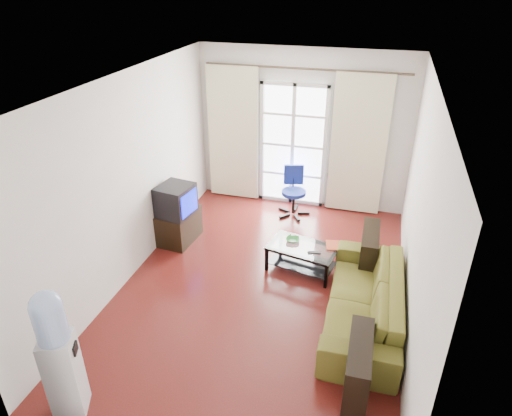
% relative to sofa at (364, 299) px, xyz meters
% --- Properties ---
extents(floor, '(5.20, 5.20, 0.00)m').
position_rel_sofa_xyz_m(floor, '(-1.34, 0.30, -0.31)').
color(floor, maroon).
rests_on(floor, ground).
extents(ceiling, '(5.20, 5.20, 0.00)m').
position_rel_sofa_xyz_m(ceiling, '(-1.34, 0.30, 2.39)').
color(ceiling, white).
rests_on(ceiling, wall_back).
extents(wall_back, '(3.60, 0.02, 2.70)m').
position_rel_sofa_xyz_m(wall_back, '(-1.34, 2.90, 1.04)').
color(wall_back, white).
rests_on(wall_back, floor).
extents(wall_front, '(3.60, 0.02, 2.70)m').
position_rel_sofa_xyz_m(wall_front, '(-1.34, -2.30, 1.04)').
color(wall_front, white).
rests_on(wall_front, floor).
extents(wall_left, '(0.02, 5.20, 2.70)m').
position_rel_sofa_xyz_m(wall_left, '(-3.14, 0.30, 1.04)').
color(wall_left, white).
rests_on(wall_left, floor).
extents(wall_right, '(0.02, 5.20, 2.70)m').
position_rel_sofa_xyz_m(wall_right, '(0.46, 0.30, 1.04)').
color(wall_right, white).
rests_on(wall_right, floor).
extents(french_door, '(1.16, 0.06, 2.15)m').
position_rel_sofa_xyz_m(french_door, '(-1.49, 2.85, 0.76)').
color(french_door, white).
rests_on(french_door, wall_back).
extents(curtain_rod, '(3.30, 0.04, 0.04)m').
position_rel_sofa_xyz_m(curtain_rod, '(-1.34, 2.80, 2.07)').
color(curtain_rod, '#4C3F2D').
rests_on(curtain_rod, wall_back).
extents(curtain_left, '(0.90, 0.07, 2.35)m').
position_rel_sofa_xyz_m(curtain_left, '(-2.54, 2.78, 0.89)').
color(curtain_left, beige).
rests_on(curtain_left, curtain_rod).
extents(curtain_right, '(0.90, 0.07, 2.35)m').
position_rel_sofa_xyz_m(curtain_right, '(-0.39, 2.78, 0.89)').
color(curtain_right, beige).
rests_on(curtain_right, curtain_rod).
extents(radiator, '(0.64, 0.12, 0.64)m').
position_rel_sofa_xyz_m(radiator, '(-0.54, 2.80, 0.02)').
color(radiator, '#9F9FA2').
rests_on(radiator, floor).
extents(sofa, '(2.16, 0.89, 0.62)m').
position_rel_sofa_xyz_m(sofa, '(0.00, 0.00, 0.00)').
color(sofa, brown).
rests_on(sofa, floor).
extents(coffee_table, '(1.02, 0.71, 0.38)m').
position_rel_sofa_xyz_m(coffee_table, '(-0.90, 0.82, -0.07)').
color(coffee_table, silver).
rests_on(coffee_table, floor).
extents(bowl, '(0.23, 0.23, 0.05)m').
position_rel_sofa_xyz_m(bowl, '(-1.06, 0.92, 0.09)').
color(bowl, green).
rests_on(bowl, coffee_table).
extents(book, '(0.28, 0.32, 0.02)m').
position_rel_sofa_xyz_m(book, '(-0.59, 0.93, 0.08)').
color(book, maroon).
rests_on(book, coffee_table).
extents(remote, '(0.18, 0.07, 0.02)m').
position_rel_sofa_xyz_m(remote, '(-0.72, 0.71, 0.08)').
color(remote, black).
rests_on(remote, coffee_table).
extents(tv_stand, '(0.51, 0.72, 0.50)m').
position_rel_sofa_xyz_m(tv_stand, '(-2.88, 1.09, -0.06)').
color(tv_stand, black).
rests_on(tv_stand, floor).
extents(crt_tv, '(0.57, 0.57, 0.46)m').
position_rel_sofa_xyz_m(crt_tv, '(-2.88, 1.01, 0.42)').
color(crt_tv, black).
rests_on(crt_tv, tv_stand).
extents(task_chair, '(0.71, 0.71, 0.85)m').
position_rel_sofa_xyz_m(task_chair, '(-1.35, 2.41, -0.06)').
color(task_chair, black).
rests_on(task_chair, floor).
extents(water_cooler, '(0.38, 0.38, 1.41)m').
position_rel_sofa_xyz_m(water_cooler, '(-2.60, -2.05, 0.42)').
color(water_cooler, silver).
rests_on(water_cooler, floor).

